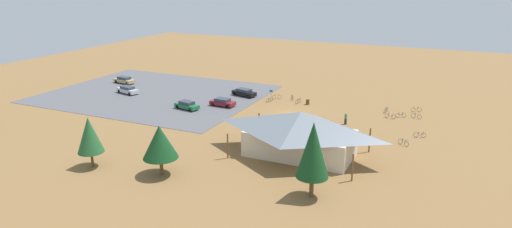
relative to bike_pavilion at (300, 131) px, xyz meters
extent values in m
plane|color=olive|center=(7.34, -15.94, -3.19)|extent=(160.00, 160.00, 0.00)
cube|color=#56565B|center=(34.81, -17.29, -3.17)|extent=(39.24, 31.48, 0.05)
cube|color=beige|center=(0.00, 0.00, -1.59)|extent=(12.95, 6.86, 3.20)
pyramid|color=slate|center=(0.00, 0.00, 1.22)|extent=(15.80, 9.71, 2.43)
cylinder|color=brown|center=(-7.69, -4.64, -1.59)|extent=(0.20, 0.20, 3.20)
cylinder|color=brown|center=(7.69, -4.64, -1.59)|extent=(0.20, 0.20, 3.20)
cylinder|color=brown|center=(-7.69, 4.64, -1.59)|extent=(0.20, 0.20, 3.20)
cylinder|color=brown|center=(7.69, 4.64, -1.59)|extent=(0.20, 0.20, 3.20)
cylinder|color=brown|center=(6.41, -22.35, -2.74)|extent=(0.60, 0.60, 0.90)
cylinder|color=#99999E|center=(12.96, -21.52, -2.09)|extent=(0.08, 0.08, 2.20)
cube|color=#1959B2|center=(12.96, -21.52, -1.29)|extent=(0.56, 0.04, 0.40)
cylinder|color=brown|center=(12.25, 11.95, -2.17)|extent=(0.39, 0.39, 2.04)
cone|color=#14421E|center=(12.25, 11.95, 0.74)|extent=(3.97, 3.97, 3.78)
cylinder|color=brown|center=(20.97, 13.51, -2.28)|extent=(0.30, 0.30, 1.82)
cone|color=#235B2D|center=(20.97, 13.51, 0.75)|extent=(3.04, 3.04, 4.24)
cylinder|color=brown|center=(-4.79, 10.02, -2.09)|extent=(0.44, 0.44, 2.22)
cone|color=#14421E|center=(-4.79, 10.02, 1.92)|extent=(3.31, 3.31, 5.79)
torus|color=black|center=(-7.33, -20.40, -2.85)|extent=(0.67, 0.24, 0.68)
torus|color=black|center=(-8.37, -20.08, -2.85)|extent=(0.67, 0.24, 0.68)
cylinder|color=red|center=(-7.85, -20.24, -2.74)|extent=(0.97, 0.33, 0.04)
cylinder|color=red|center=(-7.66, -20.29, -2.63)|extent=(0.04, 0.04, 0.43)
cube|color=black|center=(-7.66, -20.29, -2.42)|extent=(0.21, 0.13, 0.05)
cylinder|color=red|center=(-8.27, -20.11, -2.61)|extent=(0.04, 0.04, 0.48)
cylinder|color=black|center=(-8.27, -20.11, -2.37)|extent=(0.17, 0.47, 0.03)
torus|color=black|center=(13.29, -20.81, -2.87)|extent=(0.24, 0.63, 0.65)
torus|color=black|center=(12.97, -21.76, -2.87)|extent=(0.24, 0.63, 0.65)
cylinder|color=black|center=(13.13, -21.29, -2.76)|extent=(0.33, 0.88, 0.04)
cylinder|color=black|center=(13.19, -21.12, -2.69)|extent=(0.04, 0.04, 0.36)
cube|color=black|center=(13.19, -21.12, -2.50)|extent=(0.14, 0.22, 0.05)
cylinder|color=black|center=(13.00, -21.66, -2.65)|extent=(0.04, 0.04, 0.44)
cylinder|color=black|center=(13.00, -21.66, -2.43)|extent=(0.47, 0.18, 0.03)
torus|color=black|center=(-9.76, -21.63, -2.84)|extent=(0.64, 0.39, 0.71)
torus|color=black|center=(-8.90, -21.14, -2.84)|extent=(0.64, 0.39, 0.71)
cylinder|color=#2347B7|center=(-9.33, -21.38, -2.72)|extent=(0.81, 0.48, 0.04)
cylinder|color=#2347B7|center=(-9.49, -21.47, -2.62)|extent=(0.04, 0.04, 0.43)
cube|color=black|center=(-9.49, -21.47, -2.41)|extent=(0.21, 0.17, 0.05)
cylinder|color=#2347B7|center=(-8.99, -21.19, -2.59)|extent=(0.04, 0.04, 0.50)
cylinder|color=black|center=(-8.99, -21.19, -2.34)|extent=(0.26, 0.43, 0.03)
torus|color=black|center=(-11.14, -21.96, -2.84)|extent=(0.70, 0.18, 0.70)
torus|color=black|center=(-12.08, -21.77, -2.84)|extent=(0.70, 0.18, 0.70)
cylinder|color=#B7B7BC|center=(-11.61, -21.86, -2.73)|extent=(0.87, 0.21, 0.04)
cylinder|color=#B7B7BC|center=(-11.44, -21.90, -2.63)|extent=(0.04, 0.04, 0.42)
cube|color=black|center=(-11.44, -21.90, -2.42)|extent=(0.21, 0.12, 0.05)
cylinder|color=#B7B7BC|center=(-11.98, -21.79, -2.59)|extent=(0.04, 0.04, 0.51)
cylinder|color=black|center=(-11.98, -21.79, -2.34)|extent=(0.13, 0.48, 0.03)
torus|color=black|center=(-6.63, -22.72, -2.85)|extent=(0.19, 0.67, 0.68)
torus|color=black|center=(-6.84, -23.65, -2.85)|extent=(0.19, 0.67, 0.68)
cylinder|color=#197A7F|center=(-6.74, -23.18, -2.74)|extent=(0.24, 0.86, 0.04)
cylinder|color=#197A7F|center=(-6.70, -23.01, -2.67)|extent=(0.04, 0.04, 0.37)
cube|color=black|center=(-6.70, -23.01, -2.49)|extent=(0.12, 0.21, 0.05)
cylinder|color=#197A7F|center=(-6.82, -23.55, -2.61)|extent=(0.04, 0.04, 0.48)
cylinder|color=black|center=(-6.82, -23.55, -2.37)|extent=(0.47, 0.14, 0.03)
torus|color=black|center=(13.02, -23.05, -2.83)|extent=(0.59, 0.50, 0.74)
torus|color=black|center=(12.24, -23.70, -2.83)|extent=(0.59, 0.50, 0.74)
cylinder|color=silver|center=(12.63, -23.37, -2.70)|extent=(0.74, 0.63, 0.04)
cylinder|color=silver|center=(12.77, -23.26, -2.60)|extent=(0.04, 0.04, 0.44)
cube|color=black|center=(12.77, -23.26, -2.38)|extent=(0.20, 0.19, 0.05)
cylinder|color=silver|center=(12.32, -23.64, -2.58)|extent=(0.04, 0.04, 0.49)
cylinder|color=black|center=(12.32, -23.64, -2.34)|extent=(0.33, 0.39, 0.03)
torus|color=black|center=(-12.52, -12.90, -2.85)|extent=(0.67, 0.21, 0.68)
torus|color=black|center=(-13.50, -13.15, -2.85)|extent=(0.67, 0.21, 0.68)
cylinder|color=#722D9E|center=(-13.01, -13.02, -2.74)|extent=(0.91, 0.27, 0.04)
cylinder|color=#722D9E|center=(-12.83, -12.98, -2.67)|extent=(0.04, 0.04, 0.36)
cube|color=black|center=(-12.83, -12.98, -2.49)|extent=(0.21, 0.13, 0.05)
cylinder|color=#722D9E|center=(-13.40, -13.13, -2.61)|extent=(0.04, 0.04, 0.48)
cylinder|color=black|center=(-13.40, -13.13, -2.37)|extent=(0.15, 0.47, 0.03)
torus|color=black|center=(10.21, -24.68, -2.86)|extent=(0.39, 0.60, 0.68)
torus|color=black|center=(9.66, -23.77, -2.86)|extent=(0.39, 0.60, 0.68)
cylinder|color=yellow|center=(9.94, -24.23, -2.74)|extent=(0.54, 0.86, 0.04)
cylinder|color=yellow|center=(10.04, -24.39, -2.63)|extent=(0.04, 0.04, 0.45)
cube|color=black|center=(10.04, -24.39, -2.41)|extent=(0.17, 0.21, 0.05)
cylinder|color=yellow|center=(9.71, -23.86, -2.64)|extent=(0.04, 0.04, 0.43)
cylinder|color=black|center=(9.71, -23.86, -2.42)|extent=(0.43, 0.28, 0.03)
torus|color=black|center=(-11.67, -25.80, -2.84)|extent=(0.66, 0.31, 0.70)
torus|color=black|center=(-10.74, -25.40, -2.84)|extent=(0.66, 0.31, 0.70)
cylinder|color=orange|center=(-11.21, -25.60, -2.73)|extent=(0.87, 0.40, 0.04)
cylinder|color=orange|center=(-11.38, -25.67, -2.63)|extent=(0.04, 0.04, 0.42)
cube|color=black|center=(-11.38, -25.67, -2.42)|extent=(0.22, 0.15, 0.05)
cylinder|color=orange|center=(-10.84, -25.44, -2.61)|extent=(0.04, 0.04, 0.47)
cylinder|color=black|center=(-10.84, -25.44, -2.38)|extent=(0.22, 0.45, 0.03)
torus|color=black|center=(-10.94, -9.27, -2.82)|extent=(0.62, 0.47, 0.74)
torus|color=black|center=(-11.78, -8.65, -2.82)|extent=(0.62, 0.47, 0.74)
cylinder|color=#1E7F38|center=(-11.36, -8.96, -2.70)|extent=(0.79, 0.59, 0.04)
cylinder|color=#1E7F38|center=(-11.21, -9.07, -2.62)|extent=(0.04, 0.04, 0.40)
cube|color=black|center=(-11.21, -9.07, -2.42)|extent=(0.21, 0.18, 0.05)
cylinder|color=#1E7F38|center=(-11.69, -8.71, -2.59)|extent=(0.04, 0.04, 0.46)
cylinder|color=black|center=(-11.69, -8.71, -2.36)|extent=(0.31, 0.41, 0.03)
torus|color=black|center=(8.23, -21.86, -2.82)|extent=(0.20, 0.74, 0.75)
torus|color=black|center=(8.02, -22.82, -2.82)|extent=(0.20, 0.74, 0.75)
cylinder|color=red|center=(8.12, -22.34, -2.70)|extent=(0.23, 0.89, 0.04)
cylinder|color=red|center=(8.16, -22.17, -2.61)|extent=(0.04, 0.04, 0.41)
cube|color=black|center=(8.16, -22.17, -2.41)|extent=(0.12, 0.21, 0.05)
cylinder|color=red|center=(8.04, -22.72, -2.60)|extent=(0.04, 0.04, 0.45)
cylinder|color=black|center=(8.04, -22.72, -2.37)|extent=(0.48, 0.14, 0.03)
cube|color=black|center=(18.87, -22.71, -2.59)|extent=(4.93, 2.82, 0.67)
cube|color=#2D3842|center=(18.87, -22.71, -2.02)|extent=(2.89, 2.13, 0.47)
cylinder|color=black|center=(20.59, -22.34, -2.82)|extent=(0.67, 0.37, 0.64)
cylinder|color=black|center=(20.22, -23.84, -2.82)|extent=(0.67, 0.37, 0.64)
cylinder|color=black|center=(17.52, -21.59, -2.82)|extent=(0.67, 0.37, 0.64)
cylinder|color=black|center=(17.15, -23.08, -2.82)|extent=(0.67, 0.37, 0.64)
cube|color=tan|center=(45.85, -21.55, -2.60)|extent=(4.90, 2.38, 0.64)
cube|color=#2D3842|center=(45.85, -21.55, -2.02)|extent=(2.83, 1.87, 0.53)
cylinder|color=black|center=(47.54, -21.05, -2.82)|extent=(0.67, 0.31, 0.64)
cylinder|color=black|center=(47.32, -22.51, -2.82)|extent=(0.67, 0.31, 0.64)
cylinder|color=black|center=(44.38, -20.58, -2.82)|extent=(0.67, 0.31, 0.64)
cylinder|color=black|center=(44.16, -22.05, -2.82)|extent=(0.67, 0.31, 0.64)
cube|color=#1E6B3D|center=(23.83, -11.10, -2.60)|extent=(4.61, 2.59, 0.64)
cube|color=#2D3842|center=(23.83, -11.10, -2.03)|extent=(2.70, 1.98, 0.50)
cylinder|color=black|center=(25.43, -10.68, -2.82)|extent=(0.67, 0.35, 0.64)
cylinder|color=black|center=(25.12, -12.14, -2.82)|extent=(0.67, 0.35, 0.64)
cylinder|color=black|center=(22.54, -10.06, -2.82)|extent=(0.67, 0.35, 0.64)
cylinder|color=black|center=(22.23, -11.52, -2.82)|extent=(0.67, 0.35, 0.64)
cube|color=maroon|center=(19.28, -15.22, -2.60)|extent=(4.35, 2.08, 0.64)
cube|color=#2D3842|center=(19.28, -15.22, -2.04)|extent=(2.47, 1.76, 0.47)
cylinder|color=black|center=(20.77, -14.46, -2.82)|extent=(0.65, 0.25, 0.64)
cylinder|color=black|center=(20.69, -16.11, -2.82)|extent=(0.65, 0.25, 0.64)
cylinder|color=black|center=(17.87, -14.32, -2.82)|extent=(0.65, 0.25, 0.64)
cylinder|color=black|center=(17.79, -15.97, -2.82)|extent=(0.65, 0.25, 0.64)
cube|color=#BCBCC1|center=(39.69, -15.22, -2.58)|extent=(4.94, 2.78, 0.68)
cube|color=#2D3842|center=(39.69, -15.22, -2.01)|extent=(2.90, 2.09, 0.47)
cylinder|color=black|center=(41.41, -14.87, -2.82)|extent=(0.67, 0.37, 0.64)
cylinder|color=black|center=(41.05, -16.32, -2.82)|extent=(0.67, 0.37, 0.64)
cylinder|color=black|center=(38.33, -14.12, -2.82)|extent=(0.67, 0.37, 0.64)
cylinder|color=black|center=(37.97, -15.57, -2.82)|extent=(0.67, 0.37, 0.64)
cube|color=#2D3347|center=(-2.23, -14.36, -2.73)|extent=(0.40, 0.37, 0.93)
cylinder|color=green|center=(-2.23, -14.36, -1.94)|extent=(0.36, 0.36, 0.64)
sphere|color=tan|center=(-2.23, -14.36, -1.51)|extent=(0.24, 0.24, 0.24)
camera|label=1|loc=(-17.13, 50.37, 18.58)|focal=31.95mm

